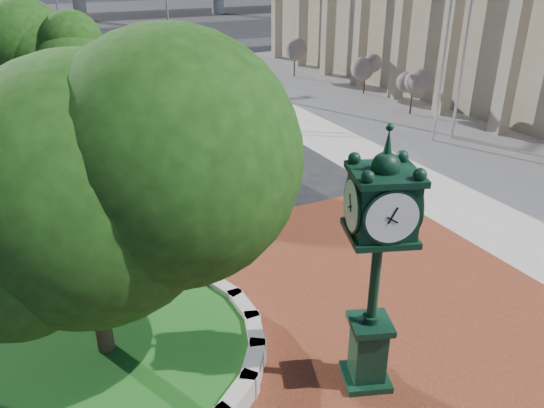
% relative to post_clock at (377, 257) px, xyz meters
% --- Properties ---
extents(ground, '(200.00, 200.00, 0.00)m').
position_rel_post_clock_xyz_m(ground, '(0.35, 2.95, -2.99)').
color(ground, black).
rests_on(ground, ground).
extents(plaza, '(12.00, 12.00, 0.04)m').
position_rel_post_clock_xyz_m(plaza, '(0.35, 1.95, -2.97)').
color(plaza, maroon).
rests_on(plaza, ground).
extents(sidewalk, '(20.00, 50.00, 0.04)m').
position_rel_post_clock_xyz_m(sidewalk, '(16.35, 12.95, -2.97)').
color(sidewalk, '#9E9B93').
rests_on(sidewalk, ground).
extents(planter_wall, '(2.96, 6.77, 0.54)m').
position_rel_post_clock_xyz_m(planter_wall, '(-2.36, 2.95, -2.72)').
color(planter_wall, '#9E9B93').
rests_on(planter_wall, ground).
extents(grass_bed, '(6.10, 6.10, 0.40)m').
position_rel_post_clock_xyz_m(grass_bed, '(-4.65, 2.95, -2.79)').
color(grass_bed, '#144714').
rests_on(grass_bed, ground).
extents(tree_planter, '(5.20, 5.20, 6.33)m').
position_rel_post_clock_xyz_m(tree_planter, '(-4.65, 2.95, 0.74)').
color(tree_planter, '#38281C').
rests_on(tree_planter, ground).
extents(tree_street, '(4.40, 4.40, 5.45)m').
position_rel_post_clock_xyz_m(tree_street, '(-3.65, 20.95, 0.25)').
color(tree_street, '#38281C').
rests_on(tree_street, ground).
extents(post_clock, '(1.39, 1.39, 5.44)m').
position_rel_post_clock_xyz_m(post_clock, '(0.00, 0.00, 0.00)').
color(post_clock, black).
rests_on(post_clock, ground).
extents(parked_car, '(2.46, 4.28, 1.37)m').
position_rel_post_clock_xyz_m(parked_car, '(2.63, 37.66, -2.30)').
color(parked_car, '#601F0D').
rests_on(parked_car, ground).
extents(flagpole_a, '(1.51, 0.17, 9.66)m').
position_rel_post_clock_xyz_m(flagpole_a, '(12.14, 11.44, 1.96)').
color(flagpole_a, silver).
rests_on(flagpole_a, ground).
extents(flagpole_b, '(1.67, 0.80, 11.31)m').
position_rel_post_clock_xyz_m(flagpole_b, '(13.23, 11.36, 2.81)').
color(flagpole_b, silver).
rests_on(flagpole_b, ground).
extents(street_lamp_near, '(1.77, 0.80, 8.25)m').
position_rel_post_clock_xyz_m(street_lamp_near, '(5.41, 30.64, 1.85)').
color(street_lamp_near, slate).
rests_on(street_lamp_near, ground).
extents(shrub_near, '(1.20, 1.20, 2.20)m').
position_rel_post_clock_xyz_m(shrub_near, '(14.23, 15.60, -1.40)').
color(shrub_near, '#38281C').
rests_on(shrub_near, ground).
extents(shrub_mid, '(1.20, 1.20, 2.20)m').
position_rel_post_clock_xyz_m(shrub_mid, '(14.78, 20.73, -1.40)').
color(shrub_mid, '#38281C').
rests_on(shrub_mid, ground).
extents(shrub_far, '(1.20, 1.20, 2.20)m').
position_rel_post_clock_xyz_m(shrub_far, '(13.35, 27.31, -1.40)').
color(shrub_far, '#38281C').
rests_on(shrub_far, ground).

